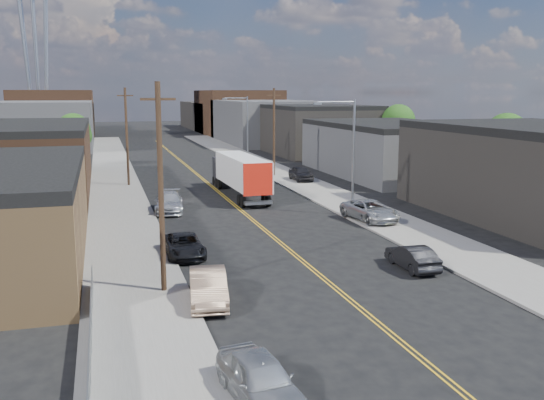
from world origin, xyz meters
TOP-DOWN VIEW (x-y plane):
  - ground at (0.00, 60.00)m, footprint 260.00×260.00m
  - centerline at (0.00, 45.00)m, footprint 0.32×120.00m
  - sidewalk_left at (-9.50, 45.00)m, footprint 5.00×140.00m
  - sidewalk_right at (9.50, 45.00)m, footprint 5.00×140.00m
  - warehouse_brown at (-18.00, 44.00)m, footprint 12.00×26.00m
  - industrial_right_b at (22.00, 46.00)m, footprint 14.00×24.00m
  - industrial_right_c at (22.00, 72.00)m, footprint 14.00×22.00m
  - skyline_left_a at (-20.00, 95.00)m, footprint 16.00×30.00m
  - skyline_right_a at (20.00, 95.00)m, footprint 16.00×30.00m
  - skyline_left_b at (-20.00, 120.00)m, footprint 16.00×26.00m
  - skyline_right_b at (20.00, 120.00)m, footprint 16.00×26.00m
  - skyline_left_c at (-20.00, 140.00)m, footprint 16.00×40.00m
  - skyline_right_c at (20.00, 140.00)m, footprint 16.00×40.00m
  - streetlight_near at (7.60, 25.00)m, footprint 3.39×0.25m
  - streetlight_far at (7.60, 60.00)m, footprint 3.39×0.25m
  - utility_pole_left_near at (-8.20, 10.00)m, footprint 1.60×0.26m
  - utility_pole_left_far at (-8.20, 45.00)m, footprint 1.60×0.26m
  - utility_pole_right at (8.20, 48.00)m, footprint 1.60×0.26m
  - chainlink_fence at (-11.50, 3.50)m, footprint 0.05×16.00m
  - tree_left_far at (-13.94, 62.00)m, footprint 4.35×4.20m
  - tree_right_near at (30.06, 36.00)m, footprint 4.60×4.48m
  - tree_right_far at (30.06, 60.00)m, footprint 4.85×4.76m
  - semi_truck at (1.50, 36.56)m, footprint 2.76×14.58m
  - car_left_a at (-6.40, -1.36)m, footprint 2.37×4.63m
  - car_left_b at (-6.40, 8.00)m, footprint 2.21×4.83m
  - car_left_c at (-6.40, 16.35)m, footprint 2.25×4.73m
  - car_left_d at (-5.73, 30.17)m, footprint 2.81×5.59m
  - car_right_oncoming at (5.25, 10.38)m, footprint 1.48×4.07m
  - car_right_lot_a at (8.20, 22.13)m, footprint 3.23×5.66m
  - car_right_lot_c at (9.84, 43.19)m, footprint 1.88×4.52m
  - car_ahead_truck at (4.37, 45.89)m, footprint 2.37×4.89m

SIDE VIEW (x-z plane):
  - ground at x=0.00m, z-range 0.00..0.00m
  - centerline at x=0.00m, z-range 0.00..0.01m
  - sidewalk_left at x=-9.50m, z-range 0.00..0.15m
  - sidewalk_right at x=9.50m, z-range 0.00..0.15m
  - car_left_c at x=-6.40m, z-range 0.00..1.30m
  - chainlink_fence at x=-11.50m, z-range 0.04..1.27m
  - car_right_oncoming at x=5.25m, z-range 0.00..1.33m
  - car_ahead_truck at x=4.37m, z-range 0.00..1.34m
  - car_left_a at x=-6.40m, z-range 0.00..1.51m
  - car_left_b at x=-6.40m, z-range 0.00..1.54m
  - car_left_d at x=-5.73m, z-range 0.00..1.56m
  - car_right_lot_a at x=8.20m, z-range 0.15..1.64m
  - car_right_lot_c at x=9.84m, z-range 0.15..1.68m
  - semi_truck at x=1.50m, z-range 0.26..4.07m
  - industrial_right_b at x=22.00m, z-range 0.00..6.10m
  - warehouse_brown at x=-18.00m, z-range 0.00..6.60m
  - skyline_left_c at x=-20.00m, z-range 0.00..7.00m
  - skyline_right_c at x=20.00m, z-range 0.00..7.00m
  - industrial_right_c at x=22.00m, z-range 0.00..7.60m
  - skyline_left_a at x=-20.00m, z-range 0.00..8.00m
  - skyline_right_a at x=20.00m, z-range 0.00..8.00m
  - tree_left_far at x=-13.94m, z-range 1.08..8.05m
  - tree_right_near at x=30.06m, z-range 1.15..8.59m
  - skyline_left_b at x=-20.00m, z-range 0.00..10.00m
  - skyline_right_b at x=20.00m, z-range 0.00..10.00m
  - utility_pole_left_near at x=-8.20m, z-range 0.14..10.14m
  - utility_pole_left_far at x=-8.20m, z-range 0.14..10.14m
  - utility_pole_right at x=8.20m, z-range 0.14..10.14m
  - tree_right_far at x=30.06m, z-range 1.22..9.13m
  - streetlight_near at x=7.60m, z-range 0.83..9.83m
  - streetlight_far at x=7.60m, z-range 0.83..9.83m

